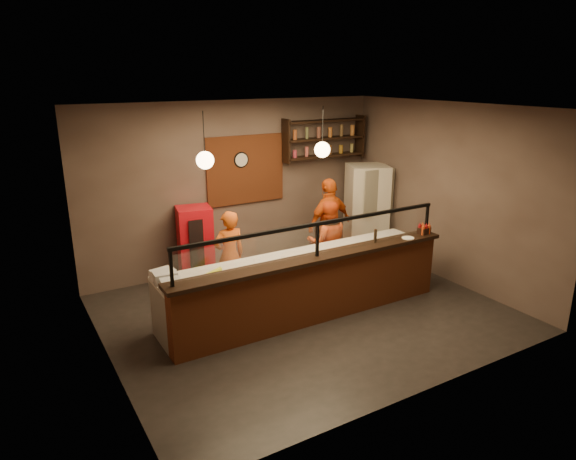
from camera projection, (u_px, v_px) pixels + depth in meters
floor at (305, 313)px, 8.20m from camera, size 6.00×6.00×0.00m
ceiling at (308, 108)px, 7.25m from camera, size 6.00×6.00×0.00m
wall_back at (236, 186)px, 9.78m from camera, size 6.00×0.00×6.00m
wall_left at (100, 250)px, 6.26m from camera, size 0.00×5.00×5.00m
wall_right at (448, 193)px, 9.18m from camera, size 0.00×5.00×5.00m
wall_front at (428, 269)px, 5.67m from camera, size 6.00×0.00×6.00m
brick_patch at (246, 170)px, 9.76m from camera, size 1.60×0.04×1.30m
service_counter at (316, 291)px, 7.80m from camera, size 4.60×0.25×1.00m
counter_ledge at (317, 258)px, 7.64m from camera, size 4.70×0.37×0.06m
worktop_cabinet at (299, 284)px, 8.23m from camera, size 4.60×0.75×0.85m
worktop at (299, 258)px, 8.10m from camera, size 4.60×0.75×0.05m
sneeze_guard at (317, 236)px, 7.54m from camera, size 4.50×0.05×0.52m
wall_shelving at (324, 138)px, 10.32m from camera, size 1.84×0.28×0.85m
wall_clock at (241, 160)px, 9.65m from camera, size 0.30×0.04×0.30m
pendant_left at (205, 160)px, 6.88m from camera, size 0.24×0.24×0.77m
pendant_right at (322, 150)px, 7.80m from camera, size 0.24×0.24×0.77m
cook_left at (229, 256)px, 8.51m from camera, size 0.57×0.38×1.53m
cook_mid at (327, 242)px, 9.20m from camera, size 0.91×0.83×1.52m
cook_right at (329, 224)px, 9.84m from camera, size 1.10×0.60×1.78m
fridge at (366, 210)px, 10.62m from camera, size 1.01×0.98×1.88m
red_cooler at (195, 245)px, 9.27m from camera, size 0.69×0.65×1.39m
pizza_dough at (298, 256)px, 8.06m from camera, size 0.68×0.68×0.01m
prep_tub_a at (165, 277)px, 7.07m from camera, size 0.33×0.27×0.16m
prep_tub_b at (163, 275)px, 7.14m from camera, size 0.35×0.30×0.15m
prep_tub_c at (171, 284)px, 6.86m from camera, size 0.30×0.26×0.14m
rolling_pin at (212, 273)px, 7.34m from camera, size 0.35×0.22×0.06m
condiment_caddy at (424, 231)px, 8.67m from camera, size 0.21×0.17×0.11m
pepper_mill at (375, 236)px, 8.22m from camera, size 0.06×0.06×0.22m
small_plate at (408, 238)px, 8.44m from camera, size 0.21×0.21×0.01m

